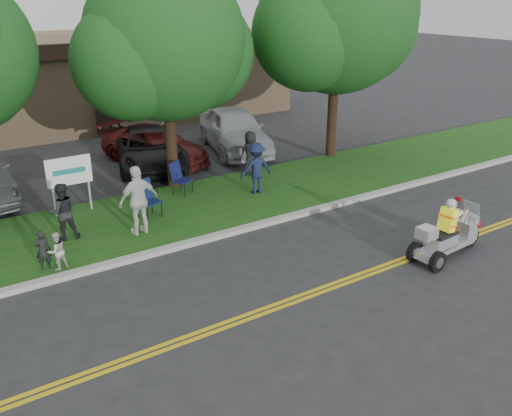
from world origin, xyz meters
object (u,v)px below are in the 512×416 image
spectator_adult_mid (63,212)px  spectator_adult_right (139,200)px  lawn_chair_b (179,176)px  trike_scooter (447,237)px  parked_car_mid (148,148)px  lawn_chair_a (146,196)px  parked_car_right (154,145)px  parked_car_far_right (234,130)px

spectator_adult_mid → spectator_adult_right: spectator_adult_right is taller
lawn_chair_b → trike_scooter: bearing=-95.8°
lawn_chair_b → spectator_adult_mid: 4.15m
trike_scooter → parked_car_mid: bearing=103.0°
lawn_chair_b → parked_car_mid: size_ratio=0.20×
lawn_chair_a → spectator_adult_right: bearing=-134.5°
lawn_chair_a → spectator_adult_right: size_ratio=0.58×
trike_scooter → spectator_adult_mid: 9.50m
spectator_adult_right → lawn_chair_a: bearing=-126.9°
spectator_adult_mid → parked_car_mid: (4.32, 4.84, -0.16)m
spectator_adult_mid → parked_car_right: bearing=-126.0°
trike_scooter → lawn_chair_a: (-5.12, 6.12, 0.17)m
spectator_adult_right → lawn_chair_b: bearing=-140.8°
trike_scooter → parked_car_mid: 11.18m
parked_car_right → spectator_adult_right: bearing=-138.8°
lawn_chair_b → spectator_adult_mid: (-3.90, -1.43, 0.18)m
trike_scooter → lawn_chair_a: bearing=126.6°
spectator_adult_right → trike_scooter: bearing=131.9°
lawn_chair_b → spectator_adult_right: bearing=-166.5°
parked_car_far_right → lawn_chair_a: bearing=-126.0°
spectator_adult_mid → spectator_adult_right: (1.75, -0.73, 0.17)m
spectator_adult_mid → parked_car_far_right: parked_car_far_right is taller
trike_scooter → spectator_adult_mid: spectator_adult_mid is taller
parked_car_right → parked_car_far_right: size_ratio=0.90×
lawn_chair_a → lawn_chair_b: bearing=23.7°
spectator_adult_right → parked_car_far_right: size_ratio=0.36×
spectator_adult_mid → parked_car_right: spectator_adult_mid is taller
parked_car_mid → lawn_chair_a: bearing=-98.3°
lawn_chair_a → spectator_adult_right: spectator_adult_right is taller
parked_car_mid → parked_car_far_right: (3.70, 0.09, 0.17)m
trike_scooter → lawn_chair_a: 7.98m
parked_car_mid → parked_car_right: 0.54m
trike_scooter → parked_car_mid: trike_scooter is taller
lawn_chair_a → lawn_chair_b: (1.57, 1.19, -0.03)m
lawn_chair_a → parked_car_right: 5.51m
spectator_adult_right → parked_car_far_right: bearing=-143.9°
lawn_chair_a → parked_car_far_right: size_ratio=0.21×
spectator_adult_mid → parked_car_right: (4.71, 5.21, -0.19)m
trike_scooter → lawn_chair_b: trike_scooter is taller
spectator_adult_right → parked_car_mid: 6.14m
lawn_chair_a → spectator_adult_right: 1.17m
spectator_adult_mid → parked_car_far_right: bearing=-142.4°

